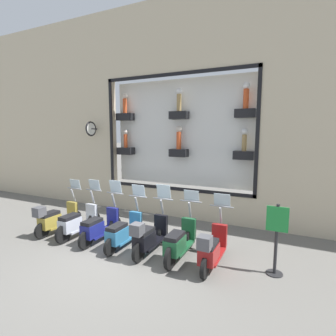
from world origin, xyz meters
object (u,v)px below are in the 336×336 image
object	(u,v)px
scooter_red_0	(212,249)
scooter_olive_6	(55,218)
scooter_green_1	(179,242)
scooter_black_2	(149,236)
scooter_silver_5	(77,222)
scooter_navy_4	(99,227)
scooter_teal_3	(123,232)
shop_sign_post	(276,237)

from	to	relation	value
scooter_red_0	scooter_olive_6	distance (m)	4.99
scooter_green_1	scooter_black_2	bearing A→B (deg)	94.38
scooter_olive_6	scooter_silver_5	bearing A→B (deg)	-85.22
scooter_navy_4	scooter_silver_5	bearing A→B (deg)	89.90
scooter_navy_4	scooter_black_2	bearing A→B (deg)	-92.13
scooter_red_0	scooter_black_2	xyz separation A→B (m)	(0.01, 1.66, 0.01)
scooter_black_2	scooter_teal_3	distance (m)	0.83
scooter_black_2	scooter_green_1	bearing A→B (deg)	-85.62
scooter_navy_4	scooter_silver_5	distance (m)	0.83
scooter_green_1	shop_sign_post	xyz separation A→B (m)	(0.24, -2.17, 0.41)
scooter_teal_3	scooter_olive_6	xyz separation A→B (m)	(-0.06, 2.49, 0.05)
scooter_navy_4	shop_sign_post	size ratio (longest dim) A/B	1.13
scooter_red_0	scooter_teal_3	world-z (taller)	scooter_teal_3
scooter_black_2	scooter_teal_3	world-z (taller)	scooter_black_2
scooter_navy_4	scooter_silver_5	world-z (taller)	scooter_navy_4
scooter_red_0	scooter_olive_6	world-z (taller)	scooter_red_0
scooter_olive_6	scooter_teal_3	bearing A→B (deg)	-88.55
scooter_silver_5	scooter_red_0	bearing A→B (deg)	-90.97
scooter_black_2	shop_sign_post	bearing A→B (deg)	-84.14
scooter_navy_4	scooter_olive_6	xyz separation A→B (m)	(-0.07, 1.66, 0.03)
scooter_silver_5	scooter_teal_3	bearing A→B (deg)	-90.22
scooter_teal_3	scooter_silver_5	bearing A→B (deg)	89.78
scooter_navy_4	scooter_olive_6	distance (m)	1.66
scooter_red_0	scooter_silver_5	distance (m)	4.16
scooter_teal_3	scooter_red_0	bearing A→B (deg)	-91.46
scooter_teal_3	shop_sign_post	xyz separation A→B (m)	(0.25, -3.84, 0.44)
scooter_teal_3	shop_sign_post	distance (m)	3.87
scooter_green_1	scooter_navy_4	distance (m)	2.49
scooter_green_1	scooter_navy_4	world-z (taller)	scooter_navy_4
scooter_teal_3	scooter_silver_5	size ratio (longest dim) A/B	0.99
scooter_navy_4	shop_sign_post	world-z (taller)	scooter_navy_4
scooter_red_0	scooter_olive_6	size ratio (longest dim) A/B	1.00
scooter_red_0	scooter_navy_4	world-z (taller)	scooter_navy_4
scooter_silver_5	shop_sign_post	size ratio (longest dim) A/B	1.14
scooter_red_0	scooter_navy_4	bearing A→B (deg)	88.82
scooter_red_0	scooter_green_1	bearing A→B (deg)	85.15
scooter_red_0	scooter_teal_3	size ratio (longest dim) A/B	1.00
scooter_red_0	scooter_olive_6	bearing A→B (deg)	89.99
scooter_navy_4	shop_sign_post	xyz separation A→B (m)	(0.25, -4.67, 0.42)
scooter_red_0	scooter_black_2	size ratio (longest dim) A/B	1.00
scooter_red_0	scooter_black_2	distance (m)	1.66
scooter_green_1	scooter_black_2	xyz separation A→B (m)	(-0.06, 0.83, 0.03)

